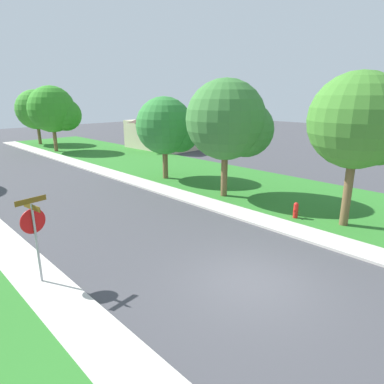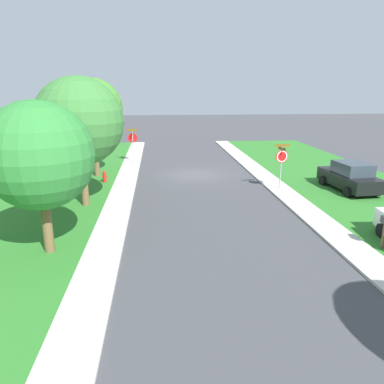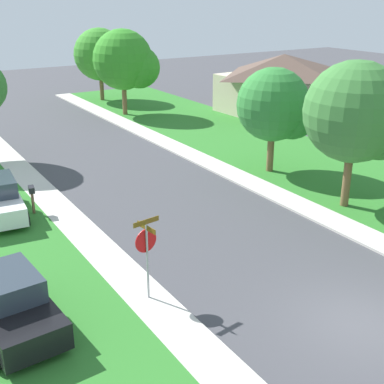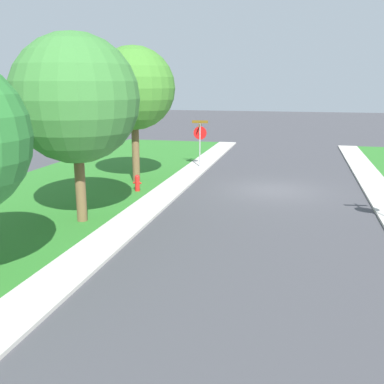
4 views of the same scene
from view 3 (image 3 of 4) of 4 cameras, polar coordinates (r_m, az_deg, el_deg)
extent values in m
plane|color=#424247|center=(16.44, 18.07, -13.60)|extent=(120.00, 120.00, 0.00)
cube|color=beige|center=(27.14, 5.49, 1.51)|extent=(1.40, 56.00, 0.10)
cube|color=#2D7528|center=(30.10, 12.65, 3.04)|extent=(8.00, 56.00, 0.08)
cube|color=beige|center=(23.02, -13.53, -2.65)|extent=(1.40, 56.00, 0.10)
cylinder|color=#9E9EA3|center=(16.15, -4.88, -7.76)|extent=(0.07, 0.07, 2.60)
cylinder|color=red|center=(15.84, -5.06, -5.32)|extent=(0.76, 0.14, 0.76)
cylinder|color=white|center=(15.86, -5.10, -5.29)|extent=(0.66, 0.10, 0.67)
cylinder|color=red|center=(15.86, -5.11, -5.29)|extent=(0.54, 0.08, 0.55)
cube|color=brown|center=(15.53, -5.03, -3.26)|extent=(0.91, 0.15, 0.16)
cube|color=brown|center=(15.61, -5.01, -3.90)|extent=(0.15, 0.91, 0.16)
cube|color=black|center=(15.87, -19.07, -12.05)|extent=(2.11, 4.42, 0.76)
cube|color=#2D3842|center=(15.67, -19.61, -9.49)|extent=(1.75, 2.21, 0.68)
cylinder|color=black|center=(15.23, -13.97, -14.70)|extent=(0.29, 0.66, 0.64)
cylinder|color=black|center=(17.37, -17.47, -10.26)|extent=(0.29, 0.66, 0.64)
cylinder|color=black|center=(22.56, -17.69, -2.84)|extent=(0.30, 0.66, 0.64)
cylinder|color=black|center=(25.02, -18.74, -0.60)|extent=(0.30, 0.66, 0.64)
cylinder|color=brown|center=(41.65, -7.38, 10.14)|extent=(0.36, 0.36, 2.69)
sphere|color=#308823|center=(41.21, -7.58, 14.15)|extent=(4.56, 4.56, 4.56)
sphere|color=#308823|center=(41.10, -5.79, 13.41)|extent=(3.19, 3.19, 3.19)
cylinder|color=brown|center=(47.82, -9.84, 11.26)|extent=(0.36, 0.36, 2.47)
sphere|color=#368828|center=(47.44, -10.05, 14.60)|extent=(4.47, 4.47, 4.47)
sphere|color=#368828|center=(47.28, -8.53, 13.98)|extent=(3.13, 3.13, 3.13)
cylinder|color=brown|center=(24.04, 16.58, 1.55)|extent=(0.36, 0.36, 2.82)
sphere|color=#387633|center=(23.28, 17.32, 8.36)|extent=(4.33, 4.33, 4.33)
sphere|color=#387633|center=(23.73, 19.92, 6.94)|extent=(3.03, 3.03, 3.03)
cylinder|color=brown|center=(28.08, 8.57, 4.44)|extent=(0.36, 0.36, 2.34)
sphere|color=#2D7B32|center=(27.49, 8.85, 9.43)|extent=(3.79, 3.79, 3.79)
sphere|color=#2D7B32|center=(27.73, 10.92, 8.40)|extent=(2.65, 2.65, 2.65)
cube|color=beige|center=(42.79, 9.82, 10.51)|extent=(8.74, 7.60, 3.00)
pyramid|color=brown|center=(42.45, 10.01, 13.56)|extent=(9.36, 8.22, 1.60)
cube|color=#51331E|center=(45.48, 6.57, 10.70)|extent=(1.00, 0.11, 2.10)
cube|color=brown|center=(23.53, -16.97, -1.22)|extent=(0.10, 0.10, 1.05)
cube|color=black|center=(23.30, -17.14, 0.27)|extent=(0.32, 0.51, 0.26)
camera|label=1|loc=(5.62, 13.53, -17.72)|focal=31.20mm
camera|label=2|loc=(36.04, -10.07, 15.64)|focal=34.11mm
camera|label=4|loc=(30.69, -12.96, 12.58)|focal=41.84mm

